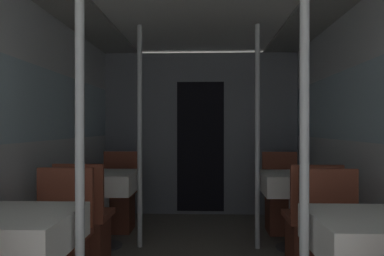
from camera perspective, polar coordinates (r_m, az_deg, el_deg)
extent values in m
cube|color=silver|center=(3.28, -23.58, -1.48)|extent=(0.05, 6.64, 2.21)
cube|color=silver|center=(3.27, -23.39, 3.55)|extent=(0.03, 6.11, 0.63)
cube|color=silver|center=(3.21, 25.38, -1.52)|extent=(0.05, 6.64, 2.21)
cube|color=silver|center=(3.21, 25.19, 3.62)|extent=(0.03, 6.11, 0.63)
cube|color=slate|center=(5.15, 1.31, -0.84)|extent=(2.63, 0.08, 2.21)
cube|color=black|center=(5.11, 1.30, -2.83)|extent=(0.64, 0.01, 1.77)
cube|color=#B2B2B7|center=(2.24, -25.71, -11.96)|extent=(0.60, 0.60, 0.02)
cube|color=white|center=(2.26, -25.71, -14.03)|extent=(0.64, 0.64, 0.20)
cube|color=brown|center=(2.80, -20.11, -15.39)|extent=(0.41, 0.41, 0.05)
cube|color=brown|center=(2.92, -18.72, -9.94)|extent=(0.41, 0.04, 0.43)
cylinder|color=silver|center=(2.05, -16.73, -2.48)|extent=(0.05, 0.05, 2.21)
cylinder|color=#4C4C51|center=(4.02, -13.28, -17.03)|extent=(0.37, 0.37, 0.01)
cylinder|color=#B7B7BC|center=(3.93, -13.29, -12.02)|extent=(0.11, 0.11, 0.70)
cube|color=#B2B2B7|center=(3.87, -13.29, -6.79)|extent=(0.60, 0.60, 0.02)
cube|color=white|center=(3.88, -13.29, -8.01)|extent=(0.64, 0.64, 0.20)
cube|color=brown|center=(3.45, -15.89, -16.47)|extent=(0.35, 0.35, 0.42)
cube|color=brown|center=(3.39, -15.89, -12.65)|extent=(0.41, 0.41, 0.05)
cube|color=brown|center=(3.17, -16.95, -9.13)|extent=(0.41, 0.04, 0.43)
cube|color=brown|center=(4.50, -11.32, -12.50)|extent=(0.35, 0.35, 0.42)
cube|color=brown|center=(4.45, -11.32, -9.53)|extent=(0.41, 0.41, 0.05)
cube|color=brown|center=(4.59, -10.78, -6.21)|extent=(0.41, 0.04, 0.43)
cylinder|color=silver|center=(3.76, -7.97, -1.24)|extent=(0.05, 0.05, 2.21)
cube|color=#B2B2B7|center=(2.17, 26.25, -12.36)|extent=(0.60, 0.60, 0.02)
cube|color=white|center=(2.19, 26.25, -14.49)|extent=(0.64, 0.64, 0.20)
cube|color=brown|center=(2.75, 21.27, -15.72)|extent=(0.41, 0.41, 0.05)
cube|color=brown|center=(2.87, 20.05, -10.14)|extent=(0.41, 0.04, 0.43)
cylinder|color=silver|center=(2.00, 16.75, -2.55)|extent=(0.05, 0.05, 2.21)
cylinder|color=#4C4C51|center=(3.98, 15.34, -17.21)|extent=(0.37, 0.37, 0.01)
cylinder|color=#B7B7BC|center=(3.89, 15.34, -12.15)|extent=(0.11, 0.11, 0.70)
cube|color=#B2B2B7|center=(3.83, 15.35, -6.86)|extent=(0.60, 0.60, 0.02)
cube|color=white|center=(3.84, 15.35, -8.10)|extent=(0.64, 0.64, 0.20)
cube|color=brown|center=(3.40, 17.59, -16.70)|extent=(0.35, 0.35, 0.42)
cube|color=brown|center=(3.34, 17.59, -12.83)|extent=(0.41, 0.41, 0.05)
cube|color=brown|center=(3.12, 18.51, -9.28)|extent=(0.41, 0.04, 0.43)
cube|color=brown|center=(4.46, 13.66, -12.60)|extent=(0.35, 0.35, 0.42)
cube|color=brown|center=(4.42, 13.66, -9.61)|extent=(0.41, 0.41, 0.05)
cube|color=brown|center=(4.56, 13.20, -6.26)|extent=(0.41, 0.04, 0.43)
cylinder|color=silver|center=(3.74, 9.93, -1.25)|extent=(0.05, 0.05, 2.21)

